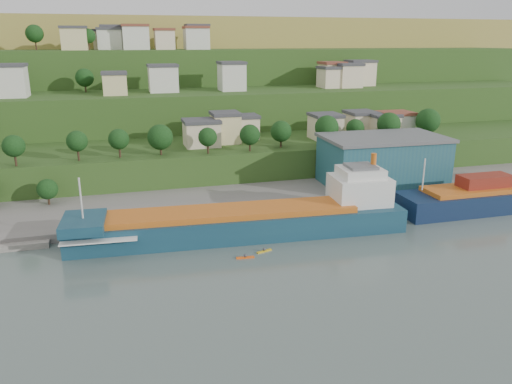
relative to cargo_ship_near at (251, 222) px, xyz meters
name	(u,v)px	position (x,y,z in m)	size (l,w,h in m)	color
ground	(242,255)	(-4.35, -9.24, -2.79)	(500.00, 500.00, 0.00)	#4C5D55
quay	(292,201)	(15.65, 18.76, -2.79)	(220.00, 26.00, 4.00)	slate
hillside	(160,120)	(-4.32, 159.47, -2.71)	(360.00, 210.66, 96.00)	#284719
cargo_ship_near	(251,222)	(0.00, 0.00, 0.00)	(68.60, 15.15, 17.48)	#133449
warehouse	(382,160)	(41.07, 20.76, 5.64)	(31.53, 19.88, 12.80)	#215464
kayak_orange	(245,257)	(-4.09, -10.83, -2.54)	(3.39, 0.90, 0.84)	#EE5815
kayak_yellow	(264,251)	(0.09, -8.99, -2.56)	(3.18, 1.49, 0.79)	gold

